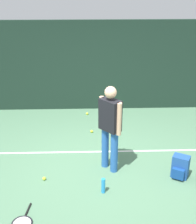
{
  "coord_description": "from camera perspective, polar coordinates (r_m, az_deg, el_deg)",
  "views": [
    {
      "loc": [
        -0.19,
        -5.28,
        3.47
      ],
      "look_at": [
        0.0,
        0.4,
        1.0
      ],
      "focal_mm": 50.02,
      "sensor_mm": 36.0,
      "label": 1
    }
  ],
  "objects": [
    {
      "name": "ground_plane",
      "position": [
        6.32,
        0.12,
        -9.8
      ],
      "size": [
        12.0,
        12.0,
        0.0
      ],
      "primitive_type": "plane",
      "color": "#4C7556"
    },
    {
      "name": "tennis_ball_near_player",
      "position": [
        6.0,
        -9.81,
        -11.88
      ],
      "size": [
        0.07,
        0.07,
        0.07
      ],
      "primitive_type": "sphere",
      "color": "#CCE033",
      "rests_on": "ground"
    },
    {
      "name": "water_bottle",
      "position": [
        5.56,
        0.98,
        -13.32
      ],
      "size": [
        0.07,
        0.07,
        0.28
      ],
      "primitive_type": "cylinder",
      "color": "#268CD8",
      "rests_on": "ground"
    },
    {
      "name": "tennis_ball_mid_court",
      "position": [
        8.53,
        -2.0,
        -0.3
      ],
      "size": [
        0.07,
        0.07,
        0.07
      ],
      "primitive_type": "sphere",
      "color": "#CCE033",
      "rests_on": "ground"
    },
    {
      "name": "tennis_ball_by_fence",
      "position": [
        7.56,
        -1.16,
        -3.55
      ],
      "size": [
        0.07,
        0.07,
        0.07
      ],
      "primitive_type": "sphere",
      "color": "#CCE033",
      "rests_on": "ground"
    },
    {
      "name": "tennis_racket",
      "position": [
        5.21,
        -13.61,
        -18.92
      ],
      "size": [
        0.37,
        0.63,
        0.03
      ],
      "rotation": [
        0.0,
        0.0,
        4.58
      ],
      "color": "black",
      "rests_on": "ground"
    },
    {
      "name": "back_fence",
      "position": [
        8.58,
        -0.58,
        8.35
      ],
      "size": [
        10.0,
        0.1,
        2.46
      ],
      "primitive_type": "cube",
      "color": "#192D23",
      "rests_on": "ground"
    },
    {
      "name": "court_line",
      "position": [
        6.79,
        -0.04,
        -7.25
      ],
      "size": [
        9.0,
        0.05,
        0.0
      ],
      "primitive_type": "cube",
      "color": "white",
      "rests_on": "ground"
    },
    {
      "name": "backpack",
      "position": [
        6.09,
        14.79,
        -9.74
      ],
      "size": [
        0.36,
        0.37,
        0.44
      ],
      "rotation": [
        0.0,
        0.0,
        5.77
      ],
      "color": "#1E478C",
      "rests_on": "ground"
    },
    {
      "name": "tennis_player",
      "position": [
        5.77,
        2.22,
        -2.23
      ],
      "size": [
        0.43,
        0.44,
        1.7
      ],
      "rotation": [
        0.0,
        0.0,
        -0.83
      ],
      "color": "#2659A5",
      "rests_on": "ground"
    }
  ]
}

